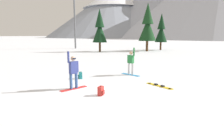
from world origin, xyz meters
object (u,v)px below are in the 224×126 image
snowboarder_foreground (73,71)px  loose_snowboard_far_spare (159,86)px  pine_tree_slender (148,25)px  snowboarder_midground (131,62)px  backpack_red (101,91)px  ski_lift_tower (75,17)px  pine_tree_tall (100,28)px  backpack_teal (80,75)px  pine_tree_leaning (161,30)px

snowboarder_foreground → loose_snowboard_far_spare: snowboarder_foreground is taller
snowboarder_foreground → pine_tree_slender: size_ratio=0.24×
loose_snowboard_far_spare → snowboarder_midground: bearing=134.3°
backpack_red → ski_lift_tower: 32.70m
snowboarder_foreground → pine_tree_tall: size_ratio=0.28×
loose_snowboard_far_spare → ski_lift_tower: 32.14m
ski_lift_tower → pine_tree_slender: bearing=-5.7°
loose_snowboard_far_spare → ski_lift_tower: ski_lift_tower is taller
loose_snowboard_far_spare → pine_tree_slender: (-4.54, 22.51, 4.57)m
backpack_teal → pine_tree_tall: size_ratio=0.06×
loose_snowboard_far_spare → backpack_teal: (-5.13, 0.04, 0.19)m
pine_tree_tall → backpack_red: bearing=-65.8°
snowboarder_foreground → pine_tree_leaning: pine_tree_leaning is taller
pine_tree_leaning → ski_lift_tower: (-17.71, -2.13, 2.85)m
snowboarder_midground → backpack_teal: bearing=-141.1°
snowboarder_midground → pine_tree_slender: size_ratio=0.24×
backpack_teal → snowboarder_foreground: bearing=-68.4°
ski_lift_tower → pine_tree_tall: bearing=-32.5°
loose_snowboard_far_spare → backpack_teal: 5.13m
snowboarder_foreground → backpack_red: size_ratio=4.33×
pine_tree_leaning → pine_tree_slender: (-2.02, -3.70, 0.80)m
pine_tree_leaning → pine_tree_slender: 4.29m
backpack_teal → loose_snowboard_far_spare: bearing=-0.4°
loose_snowboard_far_spare → backpack_red: backpack_red is taller
snowboarder_midground → pine_tree_tall: pine_tree_tall is taller
pine_tree_tall → pine_tree_slender: pine_tree_slender is taller
snowboarder_foreground → ski_lift_tower: bearing=121.3°
backpack_teal → pine_tree_leaning: size_ratio=0.07×
snowboarder_midground → pine_tree_tall: (-9.87, 16.60, 3.06)m
loose_snowboard_far_spare → snowboarder_foreground: bearing=-153.3°
ski_lift_tower → snowboarder_midground: bearing=-50.5°
pine_tree_tall → pine_tree_leaning: bearing=37.1°
loose_snowboard_far_spare → pine_tree_leaning: size_ratio=0.24×
pine_tree_tall → pine_tree_slender: (7.61, 3.58, 0.59)m
loose_snowboard_far_spare → pine_tree_leaning: (-2.52, 26.21, 3.77)m
backpack_red → pine_tree_tall: 23.92m
backpack_teal → pine_tree_slender: bearing=88.5°
pine_tree_leaning → loose_snowboard_far_spare: bearing=-84.5°
pine_tree_tall → pine_tree_leaning: (9.63, 7.28, -0.21)m
backpack_red → pine_tree_leaning: (-0.05, 28.82, 3.58)m
snowboarder_foreground → snowboarder_midground: (1.98, 4.48, -0.03)m
loose_snowboard_far_spare → pine_tree_slender: 23.42m
backpack_teal → pine_tree_leaning: bearing=84.3°
pine_tree_leaning → snowboarder_foreground: bearing=-93.5°
snowboarder_foreground → loose_snowboard_far_spare: size_ratio=1.23×
snowboarder_foreground → pine_tree_slender: 24.93m
snowboarder_midground → ski_lift_tower: bearing=129.5°
snowboarder_midground → backpack_red: snowboarder_midground is taller
loose_snowboard_far_spare → backpack_red: size_ratio=3.53×
snowboarder_midground → ski_lift_tower: 28.77m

